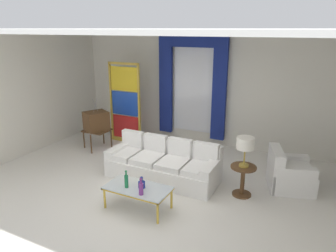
# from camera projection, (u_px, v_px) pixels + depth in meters

# --- Properties ---
(ground_plane) EXTENTS (16.00, 16.00, 0.00)m
(ground_plane) POSITION_uv_depth(u_px,v_px,m) (147.00, 188.00, 6.25)
(ground_plane) COLOR white
(wall_rear) EXTENTS (8.00, 0.12, 3.00)m
(wall_rear) POSITION_uv_depth(u_px,v_px,m) (203.00, 88.00, 8.42)
(wall_rear) COLOR white
(wall_rear) RESTS_ON ground
(wall_left) EXTENTS (0.12, 7.00, 3.00)m
(wall_left) POSITION_uv_depth(u_px,v_px,m) (31.00, 93.00, 7.87)
(wall_left) COLOR white
(wall_left) RESTS_ON ground
(ceiling_slab) EXTENTS (8.00, 7.60, 0.04)m
(ceiling_slab) POSITION_uv_depth(u_px,v_px,m) (164.00, 30.00, 6.03)
(ceiling_slab) COLOR white
(curtained_window) EXTENTS (2.00, 0.17, 2.70)m
(curtained_window) POSITION_uv_depth(u_px,v_px,m) (192.00, 80.00, 8.31)
(curtained_window) COLOR white
(curtained_window) RESTS_ON ground
(couch_white_long) EXTENTS (2.34, 0.92, 0.86)m
(couch_white_long) POSITION_uv_depth(u_px,v_px,m) (164.00, 164.00, 6.63)
(couch_white_long) COLOR white
(couch_white_long) RESTS_ON ground
(coffee_table) EXTENTS (1.14, 0.59, 0.41)m
(coffee_table) POSITION_uv_depth(u_px,v_px,m) (138.00, 189.00, 5.45)
(coffee_table) COLOR silver
(coffee_table) RESTS_ON ground
(bottle_blue_decanter) EXTENTS (0.07, 0.07, 0.32)m
(bottle_blue_decanter) POSITION_uv_depth(u_px,v_px,m) (126.00, 181.00, 5.40)
(bottle_blue_decanter) COLOR #196B3D
(bottle_blue_decanter) RESTS_ON coffee_table
(bottle_crystal_tall) EXTENTS (0.12, 0.12, 0.21)m
(bottle_crystal_tall) POSITION_uv_depth(u_px,v_px,m) (142.00, 184.00, 5.40)
(bottle_crystal_tall) COLOR navy
(bottle_crystal_tall) RESTS_ON coffee_table
(bottle_amber_squat) EXTENTS (0.08, 0.08, 0.30)m
(bottle_amber_squat) POSITION_uv_depth(u_px,v_px,m) (141.00, 188.00, 5.17)
(bottle_amber_squat) COLOR #753384
(bottle_amber_squat) RESTS_ON coffee_table
(vintage_tv) EXTENTS (0.72, 0.75, 1.35)m
(vintage_tv) POSITION_uv_depth(u_px,v_px,m) (96.00, 122.00, 8.11)
(vintage_tv) COLOR brown
(vintage_tv) RESTS_ON ground
(armchair_white) EXTENTS (1.02, 1.01, 0.80)m
(armchair_white) POSITION_uv_depth(u_px,v_px,m) (288.00, 174.00, 6.19)
(armchair_white) COLOR white
(armchair_white) RESTS_ON ground
(stained_glass_divider) EXTENTS (0.95, 0.05, 2.20)m
(stained_glass_divider) POSITION_uv_depth(u_px,v_px,m) (125.00, 105.00, 8.49)
(stained_glass_divider) COLOR gold
(stained_glass_divider) RESTS_ON ground
(peacock_figurine) EXTENTS (0.44, 0.60, 0.50)m
(peacock_figurine) POSITION_uv_depth(u_px,v_px,m) (133.00, 141.00, 8.20)
(peacock_figurine) COLOR beige
(peacock_figurine) RESTS_ON ground
(round_side_table) EXTENTS (0.48, 0.48, 0.59)m
(round_side_table) POSITION_uv_depth(u_px,v_px,m) (243.00, 178.00, 5.89)
(round_side_table) COLOR brown
(round_side_table) RESTS_ON ground
(table_lamp_brass) EXTENTS (0.32, 0.32, 0.57)m
(table_lamp_brass) POSITION_uv_depth(u_px,v_px,m) (245.00, 145.00, 5.69)
(table_lamp_brass) COLOR #B29338
(table_lamp_brass) RESTS_ON round_side_table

